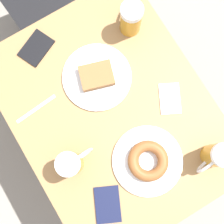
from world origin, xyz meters
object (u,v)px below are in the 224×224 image
(beer_mug_right, at_px, (217,156))
(passport_near_edge, at_px, (36,48))
(plate_with_cake, at_px, (97,77))
(napkin_folded, at_px, (170,99))
(fork, at_px, (36,109))
(beer_mug_center, at_px, (131,18))
(passport_far_edge, at_px, (108,205))
(plate_with_donut, at_px, (148,161))
(beer_mug_left, at_px, (71,163))

(beer_mug_right, relative_size, passport_near_edge, 0.97)
(plate_with_cake, xyz_separation_m, napkin_folded, (0.19, -0.21, -0.01))
(beer_mug_right, bearing_deg, fork, 133.76)
(napkin_folded, xyz_separation_m, passport_near_edge, (-0.33, 0.43, 0.00))
(plate_with_cake, bearing_deg, beer_mug_right, -66.45)
(beer_mug_center, xyz_separation_m, passport_far_edge, (-0.41, -0.53, -0.07))
(beer_mug_center, xyz_separation_m, passport_near_edge, (-0.35, 0.11, -0.07))
(napkin_folded, distance_m, passport_far_edge, 0.44)
(beer_mug_center, bearing_deg, plate_with_donut, -114.55)
(beer_mug_left, relative_size, napkin_folded, 1.07)
(fork, distance_m, passport_far_edge, 0.43)
(beer_mug_right, xyz_separation_m, fork, (-0.46, 0.48, -0.07))
(beer_mug_center, distance_m, beer_mug_right, 0.57)
(plate_with_donut, height_order, passport_near_edge, plate_with_donut)
(passport_near_edge, bearing_deg, fork, -119.07)
(beer_mug_right, height_order, passport_near_edge, beer_mug_right)
(passport_far_edge, bearing_deg, plate_with_cake, 64.05)
(beer_mug_right, bearing_deg, napkin_folded, 92.56)
(beer_mug_center, relative_size, fork, 0.87)
(plate_with_donut, height_order, beer_mug_center, beer_mug_center)
(beer_mug_center, distance_m, passport_far_edge, 0.67)
(plate_with_cake, height_order, passport_far_edge, plate_with_cake)
(beer_mug_right, bearing_deg, plate_with_donut, 153.21)
(plate_with_cake, relative_size, fork, 1.54)
(plate_with_cake, relative_size, napkin_folded, 1.88)
(fork, height_order, passport_far_edge, passport_far_edge)
(plate_with_donut, bearing_deg, beer_mug_left, 150.57)
(plate_with_cake, distance_m, beer_mug_center, 0.25)
(napkin_folded, distance_m, fork, 0.50)
(passport_near_edge, height_order, passport_far_edge, same)
(beer_mug_right, distance_m, fork, 0.66)
(beer_mug_left, relative_size, passport_far_edge, 0.97)
(plate_with_donut, relative_size, beer_mug_center, 1.73)
(napkin_folded, relative_size, passport_near_edge, 0.91)
(beer_mug_left, height_order, fork, beer_mug_left)
(napkin_folded, bearing_deg, passport_far_edge, -152.20)
(plate_with_cake, xyz_separation_m, passport_far_edge, (-0.20, -0.42, -0.01))
(beer_mug_center, distance_m, passport_near_edge, 0.37)
(passport_far_edge, bearing_deg, passport_near_edge, 84.33)
(passport_far_edge, bearing_deg, beer_mug_left, 99.06)
(plate_with_donut, height_order, passport_far_edge, plate_with_donut)
(beer_mug_right, xyz_separation_m, napkin_folded, (-0.01, 0.25, -0.07))
(passport_far_edge, bearing_deg, napkin_folded, 27.80)
(fork, bearing_deg, passport_far_edge, -83.24)
(passport_near_edge, bearing_deg, napkin_folded, -52.30)
(plate_with_cake, height_order, fork, plate_with_cake)
(beer_mug_left, height_order, passport_near_edge, beer_mug_left)
(beer_mug_left, relative_size, beer_mug_right, 1.00)
(plate_with_cake, bearing_deg, beer_mug_left, -135.35)
(beer_mug_center, relative_size, beer_mug_right, 1.00)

